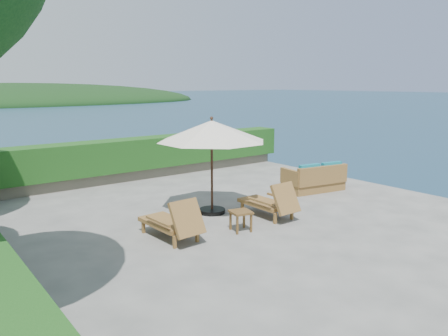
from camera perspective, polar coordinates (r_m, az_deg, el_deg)
ground at (r=10.14m, az=1.42°, el=-6.99°), size 12.00×12.00×0.00m
foundation at (r=10.72m, az=1.38°, el=-14.90°), size 12.00×12.00×3.00m
offshore_island at (r=150.86m, az=-25.82°, el=7.60°), size 126.00×57.60×12.60m
planter_wall_far at (r=14.73m, az=-12.39°, el=-0.82°), size 12.00×0.60×0.36m
hedge_far at (r=14.61m, az=-12.49°, el=1.75°), size 12.40×0.90×1.00m
patio_umbrella at (r=10.39m, az=-1.62°, el=4.74°), size 3.51×3.51×2.37m
lounge_left at (r=8.98m, az=-6.66°, el=-6.94°), size 0.77×1.60×0.91m
lounge_right at (r=10.42m, az=6.12°, el=-4.41°), size 0.72×1.56×0.90m
side_table at (r=9.41m, az=2.20°, el=-6.09°), size 0.50×0.50×0.45m
wicker_loveseat at (r=13.16m, az=11.75°, el=-1.49°), size 1.90×1.20×0.87m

